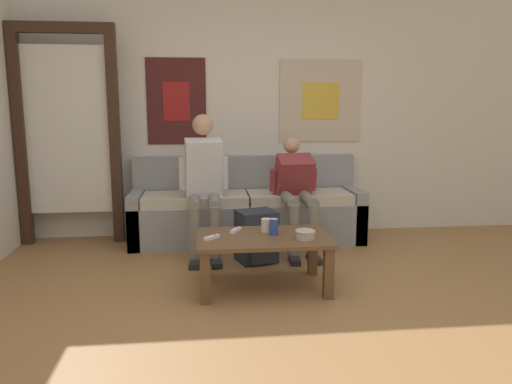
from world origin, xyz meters
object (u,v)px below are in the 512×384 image
at_px(pillar_candle, 266,225).
at_px(game_controller_near_right, 212,237).
at_px(coffee_table, 263,245).
at_px(drink_can_blue, 274,227).
at_px(cell_phone, 309,231).
at_px(backpack, 257,238).
at_px(couch, 247,212).
at_px(game_controller_near_left, 236,230).
at_px(person_seated_teen, 296,189).
at_px(ceramic_bowl, 305,234).
at_px(person_seated_adult, 204,179).

height_order(pillar_candle, game_controller_near_right, pillar_candle).
relative_size(coffee_table, pillar_candle, 8.54).
height_order(drink_can_blue, cell_phone, drink_can_blue).
distance_m(coffee_table, backpack, 0.66).
bearing_deg(couch, game_controller_near_left, -99.27).
relative_size(drink_can_blue, game_controller_near_right, 0.98).
bearing_deg(backpack, game_controller_near_right, -120.70).
relative_size(person_seated_teen, backpack, 2.33).
distance_m(backpack, game_controller_near_right, 0.83).
xyz_separation_m(backpack, game_controller_near_right, (-0.41, -0.69, 0.20)).
bearing_deg(game_controller_near_right, cell_phone, 9.22).
distance_m(person_seated_teen, drink_can_blue, 1.05).
height_order(coffee_table, pillar_candle, pillar_candle).
relative_size(coffee_table, ceramic_bowl, 6.66).
height_order(person_seated_adult, game_controller_near_left, person_seated_adult).
bearing_deg(couch, cell_phone, -74.06).
height_order(person_seated_teen, game_controller_near_right, person_seated_teen).
height_order(game_controller_near_right, cell_phone, game_controller_near_right).
distance_m(couch, pillar_candle, 1.26).
bearing_deg(backpack, coffee_table, -92.20).
distance_m(backpack, ceramic_bowl, 0.85).
distance_m(couch, game_controller_near_right, 1.47).
relative_size(game_controller_near_left, game_controller_near_right, 1.12).
bearing_deg(couch, person_seated_adult, -140.60).
relative_size(couch, person_seated_teen, 2.18).
xyz_separation_m(coffee_table, drink_can_blue, (0.09, 0.03, 0.13)).
bearing_deg(pillar_candle, person_seated_teen, 65.71).
xyz_separation_m(couch, game_controller_near_right, (-0.39, -1.41, 0.13)).
height_order(backpack, game_controller_near_right, backpack).
xyz_separation_m(person_seated_teen, pillar_candle, (-0.40, -0.89, -0.13)).
bearing_deg(person_seated_adult, pillar_candle, -61.96).
height_order(drink_can_blue, game_controller_near_left, drink_can_blue).
relative_size(backpack, game_controller_near_left, 3.23).
relative_size(pillar_candle, game_controller_near_left, 0.82).
distance_m(couch, coffee_table, 1.37).
bearing_deg(ceramic_bowl, cell_phone, 70.15).
height_order(drink_can_blue, game_controller_near_right, drink_can_blue).
bearing_deg(person_seated_teen, game_controller_near_right, -128.22).
bearing_deg(couch, pillar_candle, -88.24).
relative_size(couch, backpack, 5.08).
bearing_deg(game_controller_near_left, couch, 80.73).
bearing_deg(drink_can_blue, person_seated_adult, 117.97).
height_order(coffee_table, drink_can_blue, drink_can_blue).
relative_size(backpack, ceramic_bowl, 3.07).
bearing_deg(game_controller_near_left, ceramic_bowl, -28.62).
distance_m(couch, person_seated_teen, 0.64).
relative_size(drink_can_blue, game_controller_near_left, 0.87).
height_order(couch, cell_phone, couch).
distance_m(game_controller_near_left, cell_phone, 0.57).
bearing_deg(cell_phone, pillar_candle, 173.36).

